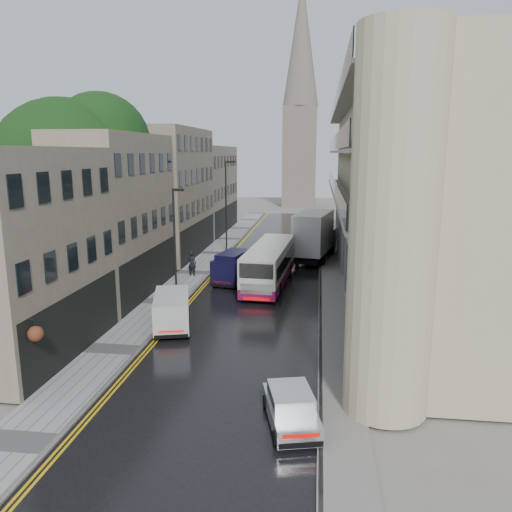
% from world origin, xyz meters
% --- Properties ---
extents(ground, '(200.00, 200.00, 0.00)m').
position_xyz_m(ground, '(0.00, 0.00, 0.00)').
color(ground, slate).
rests_on(ground, ground).
extents(road, '(9.00, 85.00, 0.02)m').
position_xyz_m(road, '(0.00, 27.50, 0.01)').
color(road, black).
rests_on(road, ground).
extents(left_sidewalk, '(2.70, 85.00, 0.12)m').
position_xyz_m(left_sidewalk, '(-5.85, 27.50, 0.06)').
color(left_sidewalk, gray).
rests_on(left_sidewalk, ground).
extents(right_sidewalk, '(1.80, 85.00, 0.12)m').
position_xyz_m(right_sidewalk, '(5.40, 27.50, 0.06)').
color(right_sidewalk, slate).
rests_on(right_sidewalk, ground).
extents(old_shop_row, '(4.50, 56.00, 12.00)m').
position_xyz_m(old_shop_row, '(-9.45, 30.00, 6.00)').
color(old_shop_row, gray).
rests_on(old_shop_row, ground).
extents(modern_block, '(8.00, 40.00, 14.00)m').
position_xyz_m(modern_block, '(10.30, 26.00, 7.00)').
color(modern_block, tan).
rests_on(modern_block, ground).
extents(church_spire, '(6.40, 6.40, 40.00)m').
position_xyz_m(church_spire, '(0.50, 82.00, 20.00)').
color(church_spire, '#756A5D').
rests_on(church_spire, ground).
extents(tree_near, '(10.56, 10.56, 13.89)m').
position_xyz_m(tree_near, '(-12.50, 20.00, 6.95)').
color(tree_near, black).
rests_on(tree_near, ground).
extents(tree_far, '(9.24, 9.24, 12.46)m').
position_xyz_m(tree_far, '(-12.20, 33.00, 6.23)').
color(tree_far, black).
rests_on(tree_far, ground).
extents(cream_bus, '(3.17, 11.19, 3.02)m').
position_xyz_m(cream_bus, '(-0.64, 21.91, 1.53)').
color(cream_bus, beige).
rests_on(cream_bus, road).
extents(white_lorry, '(4.25, 9.00, 4.54)m').
position_xyz_m(white_lorry, '(2.45, 32.37, 2.29)').
color(white_lorry, silver).
rests_on(white_lorry, road).
extents(silver_hatchback, '(2.44, 3.95, 1.38)m').
position_xyz_m(silver_hatchback, '(3.07, 3.61, 0.71)').
color(silver_hatchback, silver).
rests_on(silver_hatchback, road).
extents(white_van, '(2.98, 4.77, 2.00)m').
position_xyz_m(white_van, '(-4.30, 12.84, 1.02)').
color(white_van, beige).
rests_on(white_van, road).
extents(navy_van, '(2.89, 5.17, 2.49)m').
position_xyz_m(navy_van, '(-3.30, 23.80, 1.26)').
color(navy_van, black).
rests_on(navy_van, road).
extents(pedestrian, '(0.81, 0.62, 2.00)m').
position_xyz_m(pedestrian, '(-5.72, 26.39, 1.12)').
color(pedestrian, black).
rests_on(pedestrian, left_sidewalk).
extents(lamp_post_near, '(0.85, 0.41, 7.43)m').
position_xyz_m(lamp_post_near, '(-5.11, 19.76, 3.83)').
color(lamp_post_near, black).
rests_on(lamp_post_near, left_sidewalk).
extents(lamp_post_far, '(1.02, 0.37, 8.92)m').
position_xyz_m(lamp_post_far, '(-4.73, 36.24, 4.58)').
color(lamp_post_far, black).
rests_on(lamp_post_far, left_sidewalk).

